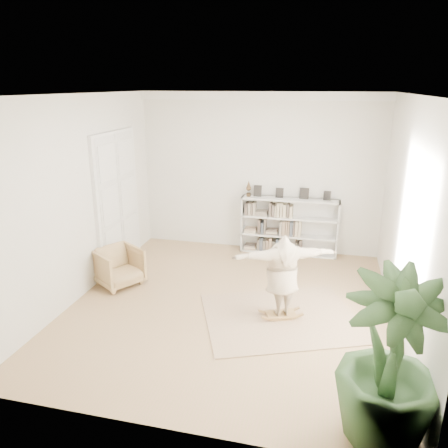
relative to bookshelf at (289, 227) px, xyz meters
name	(u,v)px	position (x,y,z in m)	size (l,w,h in m)	color
floor	(230,306)	(-0.74, -2.82, -0.64)	(6.00, 6.00, 0.00)	#A08452
room_shell	(261,96)	(-0.74, 0.12, 2.87)	(6.00, 6.00, 6.00)	silver
doors	(118,202)	(-3.45, -1.52, 0.76)	(0.09, 1.78, 2.92)	white
bookshelf	(289,227)	(0.00, 0.00, 0.00)	(2.20, 0.35, 1.64)	silver
armchair	(119,267)	(-3.04, -2.46, -0.27)	(0.79, 0.81, 0.74)	tan
rug	(281,317)	(0.18, -3.03, -0.63)	(2.50, 2.00, 0.02)	tan
rocker_board	(281,314)	(0.18, -3.03, -0.57)	(0.56, 0.46, 0.10)	olive
person	(283,273)	(0.18, -3.03, 0.18)	(1.71, 0.47, 1.39)	#C6B195
houseplant	(390,361)	(1.56, -5.37, 0.35)	(1.10, 1.10, 1.97)	#2C4D26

